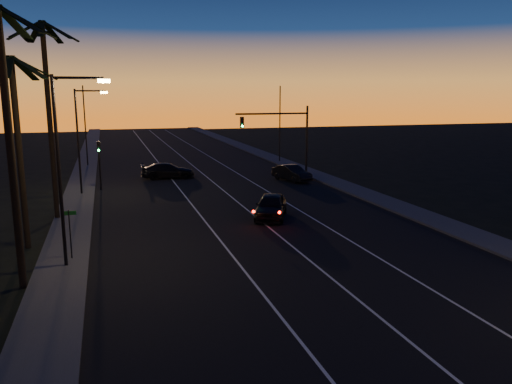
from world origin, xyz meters
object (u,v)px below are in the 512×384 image
object	(u,v)px
signal_mast	(284,130)
lead_car	(271,206)
right_car	(292,173)
cross_car	(168,171)

from	to	relation	value
signal_mast	lead_car	xyz separation A→B (m)	(-5.73, -13.53, -3.97)
lead_car	right_car	bearing A→B (deg)	63.75
signal_mast	right_car	world-z (taller)	signal_mast
signal_mast	lead_car	bearing A→B (deg)	-112.95
right_car	cross_car	size ratio (longest dim) A/B	0.90
lead_car	cross_car	bearing A→B (deg)	104.73
right_car	cross_car	distance (m)	12.05
signal_mast	cross_car	bearing A→B (deg)	157.94
lead_car	cross_car	world-z (taller)	lead_car
right_car	lead_car	bearing A→B (deg)	-116.25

